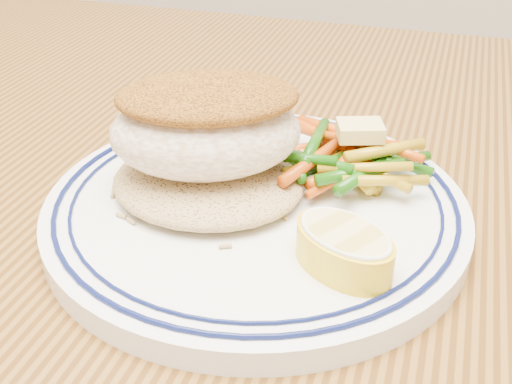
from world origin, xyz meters
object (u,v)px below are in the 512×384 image
object	(u,v)px
rice_pilaf	(208,177)
dining_table	(182,352)
plate	(256,207)
vegetable_pile	(343,158)
lemon_wedge	(344,247)
fish_fillet	(206,123)

from	to	relation	value
rice_pilaf	dining_table	bearing A→B (deg)	-116.08
dining_table	rice_pilaf	bearing A→B (deg)	63.92
plate	dining_table	bearing A→B (deg)	-145.78
vegetable_pile	lemon_wedge	size ratio (longest dim) A/B	1.54
rice_pilaf	fish_fillet	size ratio (longest dim) A/B	0.87
lemon_wedge	vegetable_pile	bearing A→B (deg)	101.49
dining_table	rice_pilaf	world-z (taller)	rice_pilaf
vegetable_pile	lemon_wedge	xyz separation A→B (m)	(0.02, -0.09, -0.00)
fish_fillet	vegetable_pile	bearing A→B (deg)	28.29
plate	lemon_wedge	world-z (taller)	lemon_wedge
fish_fillet	vegetable_pile	xyz separation A→B (m)	(0.07, 0.04, -0.03)
lemon_wedge	dining_table	bearing A→B (deg)	169.21
plate	rice_pilaf	xyz separation A→B (m)	(-0.03, -0.00, 0.02)
plate	rice_pilaf	size ratio (longest dim) A/B	2.16
plate	lemon_wedge	size ratio (longest dim) A/B	3.46
rice_pilaf	lemon_wedge	distance (m)	0.10
dining_table	plate	world-z (taller)	plate
plate	rice_pilaf	bearing A→B (deg)	-175.84
vegetable_pile	lemon_wedge	world-z (taller)	vegetable_pile
fish_fillet	vegetable_pile	size ratio (longest dim) A/B	1.19
vegetable_pile	lemon_wedge	distance (m)	0.09
plate	vegetable_pile	distance (m)	0.06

